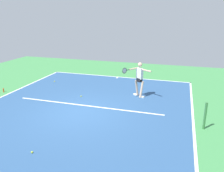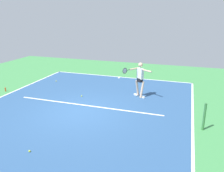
# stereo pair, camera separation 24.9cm
# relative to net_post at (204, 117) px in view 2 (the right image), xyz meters

# --- Properties ---
(ground_plane) EXTENTS (22.51, 22.51, 0.00)m
(ground_plane) POSITION_rel_net_post_xyz_m (5.12, 0.00, -0.54)
(ground_plane) COLOR #428E4C
(court_surface) EXTENTS (9.65, 12.59, 0.00)m
(court_surface) POSITION_rel_net_post_xyz_m (5.12, 0.00, -0.53)
(court_surface) COLOR #2D5484
(court_surface) RESTS_ON ground_plane
(court_line_baseline_near) EXTENTS (9.65, 0.10, 0.01)m
(court_line_baseline_near) POSITION_rel_net_post_xyz_m (5.12, -6.25, -0.53)
(court_line_baseline_near) COLOR white
(court_line_baseline_near) RESTS_ON ground_plane
(court_line_sideline_left) EXTENTS (0.10, 12.59, 0.01)m
(court_line_sideline_left) POSITION_rel_net_post_xyz_m (0.35, 0.00, -0.53)
(court_line_sideline_left) COLOR white
(court_line_sideline_left) RESTS_ON ground_plane
(court_line_service) EXTENTS (7.24, 0.10, 0.01)m
(court_line_service) POSITION_rel_net_post_xyz_m (5.12, -0.80, -0.53)
(court_line_service) COLOR white
(court_line_service) RESTS_ON ground_plane
(court_line_centre_mark) EXTENTS (0.10, 0.30, 0.01)m
(court_line_centre_mark) POSITION_rel_net_post_xyz_m (5.12, -6.05, -0.53)
(court_line_centre_mark) COLOR white
(court_line_centre_mark) RESTS_ON ground_plane
(net_post) EXTENTS (0.09, 0.09, 1.07)m
(net_post) POSITION_rel_net_post_xyz_m (0.00, 0.00, 0.00)
(net_post) COLOR #38753D
(net_post) RESTS_ON ground_plane
(tennis_player) EXTENTS (1.37, 1.06, 1.83)m
(tennis_player) POSITION_rel_net_post_xyz_m (3.03, -2.78, 0.53)
(tennis_player) COLOR beige
(tennis_player) RESTS_ON ground_plane
(tennis_ball_near_player) EXTENTS (0.07, 0.07, 0.07)m
(tennis_ball_near_player) POSITION_rel_net_post_xyz_m (5.90, -1.84, -0.50)
(tennis_ball_near_player) COLOR #CCE033
(tennis_ball_near_player) RESTS_ON ground_plane
(tennis_ball_by_baseline) EXTENTS (0.07, 0.07, 0.07)m
(tennis_ball_by_baseline) POSITION_rel_net_post_xyz_m (5.25, 3.29, -0.50)
(tennis_ball_by_baseline) COLOR #CCE033
(tennis_ball_by_baseline) RESTS_ON ground_plane
(tennis_ball_near_service_line) EXTENTS (0.07, 0.07, 0.07)m
(tennis_ball_near_service_line) POSITION_rel_net_post_xyz_m (8.70, -3.89, -0.50)
(tennis_ball_near_service_line) COLOR yellow
(tennis_ball_near_service_line) RESTS_ON ground_plane
(water_bottle) EXTENTS (0.07, 0.07, 0.22)m
(water_bottle) POSITION_rel_net_post_xyz_m (10.35, -1.27, -0.43)
(water_bottle) COLOR #D84C1E
(water_bottle) RESTS_ON ground_plane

